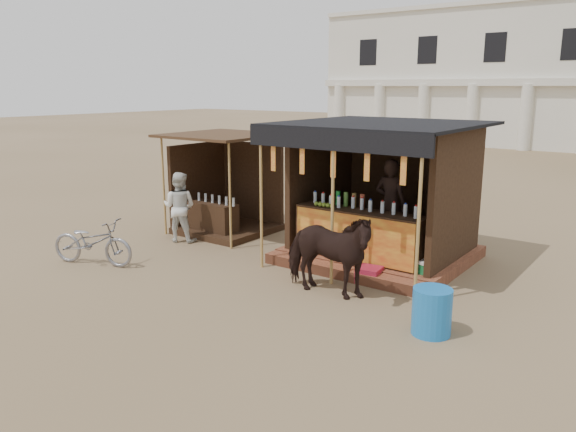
# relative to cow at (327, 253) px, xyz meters

# --- Properties ---
(ground) EXTENTS (120.00, 120.00, 0.00)m
(ground) POSITION_rel_cow_xyz_m (-1.25, -1.02, -0.74)
(ground) COLOR #846B4C
(ground) RESTS_ON ground
(main_stall) EXTENTS (3.60, 3.61, 2.78)m
(main_stall) POSITION_rel_cow_xyz_m (-0.24, 2.35, 0.29)
(main_stall) COLOR #974E31
(main_stall) RESTS_ON ground
(secondary_stall) EXTENTS (2.40, 2.40, 2.38)m
(secondary_stall) POSITION_rel_cow_xyz_m (-4.41, 2.22, 0.11)
(secondary_stall) COLOR #362213
(secondary_stall) RESTS_ON ground
(cow) EXTENTS (1.79, 0.91, 1.47)m
(cow) POSITION_rel_cow_xyz_m (0.00, 0.00, 0.00)
(cow) COLOR black
(cow) RESTS_ON ground
(motorbike) EXTENTS (1.86, 1.17, 0.92)m
(motorbike) POSITION_rel_cow_xyz_m (-4.64, -1.32, -0.28)
(motorbike) COLOR gray
(motorbike) RESTS_ON ground
(bystander) EXTENTS (0.95, 0.85, 1.59)m
(bystander) POSITION_rel_cow_xyz_m (-4.54, 0.91, 0.06)
(bystander) COLOR silver
(bystander) RESTS_ON ground
(blue_barrel) EXTENTS (0.61, 0.61, 0.68)m
(blue_barrel) POSITION_rel_cow_xyz_m (2.02, -0.41, -0.40)
(blue_barrel) COLOR blue
(blue_barrel) RESTS_ON ground
(red_crate) EXTENTS (0.46, 0.45, 0.29)m
(red_crate) POSITION_rel_cow_xyz_m (0.28, 0.98, -0.59)
(red_crate) COLOR maroon
(red_crate) RESTS_ON ground
(cooler) EXTENTS (0.72, 0.56, 0.46)m
(cooler) POSITION_rel_cow_xyz_m (0.94, 1.58, -0.51)
(cooler) COLOR #1A7539
(cooler) RESTS_ON ground
(background_building) EXTENTS (26.00, 7.45, 8.18)m
(background_building) POSITION_rel_cow_xyz_m (-3.25, 28.93, 3.24)
(background_building) COLOR silver
(background_building) RESTS_ON ground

